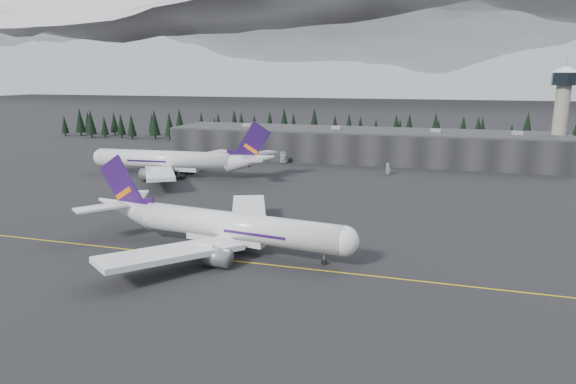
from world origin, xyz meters
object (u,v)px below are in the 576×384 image
(terminal, at_px, (360,145))
(jet_main, at_px, (216,225))
(jet_parked, at_px, (180,161))
(control_tower, at_px, (562,106))
(gse_vehicle_b, at_px, (388,173))
(gse_vehicle_a, at_px, (283,162))

(terminal, bearing_deg, jet_main, -94.93)
(jet_parked, bearing_deg, terminal, -138.74)
(control_tower, xyz_separation_m, jet_parked, (-129.26, -57.59, -17.80))
(terminal, distance_m, jet_parked, 76.97)
(control_tower, bearing_deg, gse_vehicle_b, -150.67)
(terminal, relative_size, jet_parked, 2.36)
(terminal, xyz_separation_m, gse_vehicle_b, (15.08, -30.67, -5.56))
(jet_parked, distance_m, gse_vehicle_b, 73.51)
(jet_main, height_order, gse_vehicle_a, jet_main)
(control_tower, xyz_separation_m, gse_vehicle_b, (-59.92, -33.67, -22.67))
(gse_vehicle_b, bearing_deg, jet_main, -44.94)
(jet_main, bearing_deg, control_tower, 62.51)
(control_tower, bearing_deg, terminal, -177.71)
(jet_main, xyz_separation_m, gse_vehicle_b, (25.53, 90.42, -4.31))
(gse_vehicle_a, bearing_deg, jet_main, -99.68)
(gse_vehicle_b, bearing_deg, jet_parked, -100.14)
(control_tower, distance_m, jet_parked, 142.62)
(gse_vehicle_a, bearing_deg, jet_parked, -145.58)
(control_tower, distance_m, jet_main, 151.77)
(terminal, xyz_separation_m, gse_vehicle_a, (-27.86, -18.59, -5.63))
(jet_main, relative_size, gse_vehicle_b, 14.08)
(jet_parked, xyz_separation_m, gse_vehicle_a, (26.40, 36.00, -4.94))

